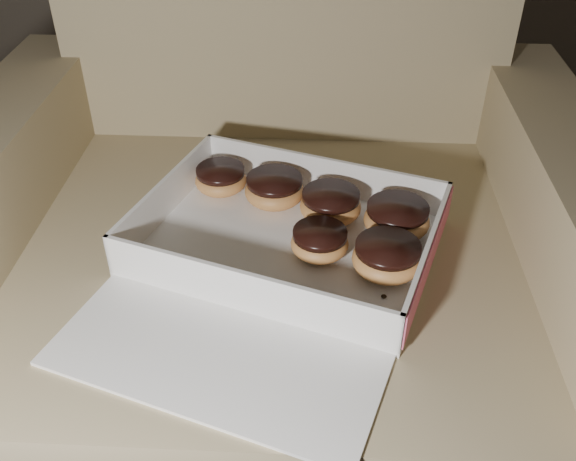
% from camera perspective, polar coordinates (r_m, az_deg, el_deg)
% --- Properties ---
extents(armchair, '(0.91, 0.77, 0.95)m').
position_cam_1_polar(armchair, '(1.03, -1.11, -3.88)').
color(armchair, tan).
rests_on(armchair, floor).
extents(bakery_box, '(0.50, 0.54, 0.07)m').
position_cam_1_polar(bakery_box, '(0.84, -0.82, -2.38)').
color(bakery_box, white).
rests_on(bakery_box, armchair).
extents(donut_a, '(0.09, 0.09, 0.04)m').
position_cam_1_polar(donut_a, '(0.94, -1.21, 3.67)').
color(donut_a, '#EA9D51').
rests_on(donut_a, bakery_box).
extents(donut_b, '(0.09, 0.09, 0.04)m').
position_cam_1_polar(donut_b, '(0.82, 8.80, -2.40)').
color(donut_b, '#EA9D51').
rests_on(donut_b, bakery_box).
extents(donut_c, '(0.08, 0.08, 0.04)m').
position_cam_1_polar(donut_c, '(0.97, -5.99, 4.59)').
color(donut_c, '#EA9D51').
rests_on(donut_c, bakery_box).
extents(donut_d, '(0.09, 0.09, 0.04)m').
position_cam_1_polar(donut_d, '(0.91, 3.80, 2.29)').
color(donut_d, '#EA9D51').
rests_on(donut_d, bakery_box).
extents(donut_e, '(0.09, 0.09, 0.05)m').
position_cam_1_polar(donut_e, '(0.89, 9.65, 1.04)').
color(donut_e, '#EA9D51').
rests_on(donut_e, bakery_box).
extents(donut_f, '(0.08, 0.08, 0.04)m').
position_cam_1_polar(donut_f, '(0.84, 2.83, -1.01)').
color(donut_f, '#EA9D51').
rests_on(donut_f, bakery_box).
extents(crumb_a, '(0.01, 0.01, 0.00)m').
position_cam_1_polar(crumb_a, '(0.78, -0.89, -6.66)').
color(crumb_a, black).
rests_on(crumb_a, bakery_box).
extents(crumb_b, '(0.01, 0.01, 0.00)m').
position_cam_1_polar(crumb_b, '(0.80, -0.42, -5.33)').
color(crumb_b, black).
rests_on(crumb_b, bakery_box).
extents(crumb_c, '(0.01, 0.01, 0.00)m').
position_cam_1_polar(crumb_c, '(0.80, 8.52, -5.81)').
color(crumb_c, black).
rests_on(crumb_c, bakery_box).
extents(crumb_d, '(0.01, 0.01, 0.00)m').
position_cam_1_polar(crumb_d, '(0.83, -9.66, -3.68)').
color(crumb_d, black).
rests_on(crumb_d, bakery_box).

